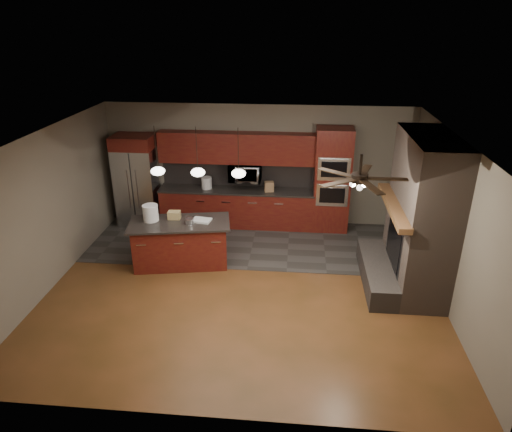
# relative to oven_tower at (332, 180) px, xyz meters

# --- Properties ---
(ground) EXTENTS (7.00, 7.00, 0.00)m
(ground) POSITION_rel_oven_tower_xyz_m (-1.70, -2.69, -1.19)
(ground) COLOR brown
(ground) RESTS_ON ground
(ceiling) EXTENTS (7.00, 6.00, 0.02)m
(ceiling) POSITION_rel_oven_tower_xyz_m (-1.70, -2.69, 1.61)
(ceiling) COLOR white
(ceiling) RESTS_ON back_wall
(back_wall) EXTENTS (7.00, 0.02, 2.80)m
(back_wall) POSITION_rel_oven_tower_xyz_m (-1.70, 0.31, 0.21)
(back_wall) COLOR #726A5B
(back_wall) RESTS_ON ground
(right_wall) EXTENTS (0.02, 6.00, 2.80)m
(right_wall) POSITION_rel_oven_tower_xyz_m (1.80, -2.69, 0.21)
(right_wall) COLOR #726A5B
(right_wall) RESTS_ON ground
(left_wall) EXTENTS (0.02, 6.00, 2.80)m
(left_wall) POSITION_rel_oven_tower_xyz_m (-5.20, -2.69, 0.21)
(left_wall) COLOR #726A5B
(left_wall) RESTS_ON ground
(slate_tile_patch) EXTENTS (7.00, 2.40, 0.01)m
(slate_tile_patch) POSITION_rel_oven_tower_xyz_m (-1.70, -0.89, -1.19)
(slate_tile_patch) COLOR #393633
(slate_tile_patch) RESTS_ON ground
(fireplace_column) EXTENTS (1.30, 2.10, 2.80)m
(fireplace_column) POSITION_rel_oven_tower_xyz_m (1.34, -2.29, 0.11)
(fireplace_column) COLOR brown
(fireplace_column) RESTS_ON ground
(back_cabinetry) EXTENTS (3.59, 0.64, 2.20)m
(back_cabinetry) POSITION_rel_oven_tower_xyz_m (-2.18, 0.05, -0.30)
(back_cabinetry) COLOR #612211
(back_cabinetry) RESTS_ON ground
(oven_tower) EXTENTS (0.80, 0.63, 2.38)m
(oven_tower) POSITION_rel_oven_tower_xyz_m (0.00, 0.00, 0.00)
(oven_tower) COLOR #612211
(oven_tower) RESTS_ON ground
(microwave) EXTENTS (0.73, 0.41, 0.50)m
(microwave) POSITION_rel_oven_tower_xyz_m (-1.98, 0.06, 0.11)
(microwave) COLOR silver
(microwave) RESTS_ON back_cabinetry
(refrigerator) EXTENTS (0.92, 0.75, 2.14)m
(refrigerator) POSITION_rel_oven_tower_xyz_m (-4.49, -0.07, -0.12)
(refrigerator) COLOR silver
(refrigerator) RESTS_ON ground
(kitchen_island) EXTENTS (2.07, 1.21, 0.92)m
(kitchen_island) POSITION_rel_oven_tower_xyz_m (-3.03, -1.96, -0.73)
(kitchen_island) COLOR #612211
(kitchen_island) RESTS_ON ground
(white_bucket) EXTENTS (0.41, 0.41, 0.32)m
(white_bucket) POSITION_rel_oven_tower_xyz_m (-3.60, -1.92, -0.11)
(white_bucket) COLOR white
(white_bucket) RESTS_ON kitchen_island
(paint_can) EXTENTS (0.16, 0.16, 0.11)m
(paint_can) POSITION_rel_oven_tower_xyz_m (-2.81, -2.01, -0.22)
(paint_can) COLOR #B4B3B8
(paint_can) RESTS_ON kitchen_island
(paint_tray) EXTENTS (0.40, 0.31, 0.04)m
(paint_tray) POSITION_rel_oven_tower_xyz_m (-2.61, -1.86, -0.25)
(paint_tray) COLOR silver
(paint_tray) RESTS_ON kitchen_island
(cardboard_box) EXTENTS (0.25, 0.18, 0.15)m
(cardboard_box) POSITION_rel_oven_tower_xyz_m (-3.17, -1.79, -0.20)
(cardboard_box) COLOR #A58B55
(cardboard_box) RESTS_ON kitchen_island
(counter_bucket) EXTENTS (0.26, 0.26, 0.27)m
(counter_bucket) POSITION_rel_oven_tower_xyz_m (-2.87, 0.01, -0.16)
(counter_bucket) COLOR silver
(counter_bucket) RESTS_ON back_cabinetry
(counter_box) EXTENTS (0.23, 0.20, 0.23)m
(counter_box) POSITION_rel_oven_tower_xyz_m (-1.41, -0.04, -0.18)
(counter_box) COLOR #916D4B
(counter_box) RESTS_ON back_cabinetry
(pendant_left) EXTENTS (0.26, 0.26, 0.92)m
(pendant_left) POSITION_rel_oven_tower_xyz_m (-3.35, -1.99, 0.77)
(pendant_left) COLOR black
(pendant_left) RESTS_ON ceiling
(pendant_center) EXTENTS (0.26, 0.26, 0.92)m
(pendant_center) POSITION_rel_oven_tower_xyz_m (-2.60, -1.99, 0.77)
(pendant_center) COLOR black
(pendant_center) RESTS_ON ceiling
(pendant_right) EXTENTS (0.26, 0.26, 0.92)m
(pendant_right) POSITION_rel_oven_tower_xyz_m (-1.85, -1.99, 0.77)
(pendant_right) COLOR black
(pendant_right) RESTS_ON ceiling
(ceiling_fan) EXTENTS (1.27, 1.33, 0.41)m
(ceiling_fan) POSITION_rel_oven_tower_xyz_m (0.10, -3.49, 1.27)
(ceiling_fan) COLOR black
(ceiling_fan) RESTS_ON ceiling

